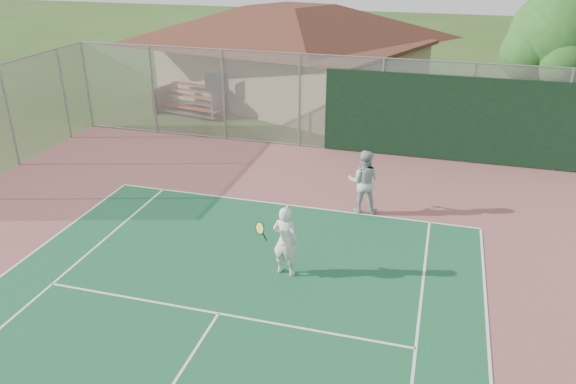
# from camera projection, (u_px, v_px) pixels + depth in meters

# --- Properties ---
(back_fence) EXTENTS (20.08, 0.11, 3.53)m
(back_fence) POSITION_uv_depth(u_px,v_px,m) (384.00, 110.00, 19.97)
(back_fence) COLOR gray
(back_fence) RESTS_ON ground
(side_fence_left) EXTENTS (0.08, 9.00, 3.50)m
(side_fence_left) POSITION_uv_depth(u_px,v_px,m) (9.00, 117.00, 18.99)
(side_fence_left) COLOR gray
(side_fence_left) RESTS_ON ground
(clubhouse) EXTENTS (14.31, 12.07, 5.25)m
(clubhouse) POSITION_uv_depth(u_px,v_px,m) (290.00, 43.00, 26.66)
(clubhouse) COLOR tan
(clubhouse) RESTS_ON ground
(bleachers) EXTENTS (3.36, 2.35, 1.13)m
(bleachers) POSITION_uv_depth(u_px,v_px,m) (194.00, 99.00, 25.32)
(bleachers) COLOR #AC3D27
(bleachers) RESTS_ON ground
(tree) EXTENTS (4.11, 3.90, 5.73)m
(tree) POSITION_uv_depth(u_px,v_px,m) (558.00, 41.00, 20.82)
(tree) COLOR #372514
(tree) RESTS_ON ground
(player_white_front) EXTENTS (1.04, 0.71, 1.74)m
(player_white_front) POSITION_uv_depth(u_px,v_px,m) (285.00, 242.00, 12.98)
(player_white_front) COLOR silver
(player_white_front) RESTS_ON ground
(player_grey_back) EXTENTS (0.95, 0.76, 1.87)m
(player_grey_back) POSITION_uv_depth(u_px,v_px,m) (364.00, 182.00, 15.98)
(player_grey_back) COLOR #ACAEB1
(player_grey_back) RESTS_ON ground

